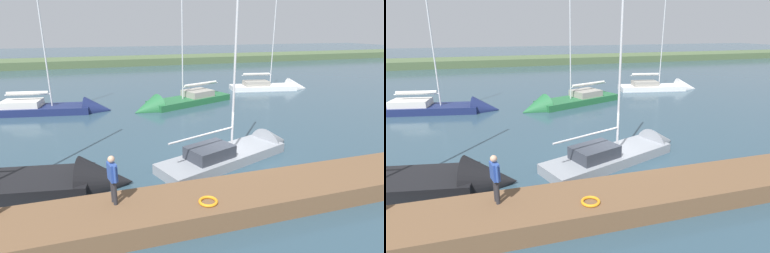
# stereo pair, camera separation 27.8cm
# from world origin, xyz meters

# --- Properties ---
(ground_plane) EXTENTS (200.00, 200.00, 0.00)m
(ground_plane) POSITION_xyz_m (0.00, 0.00, 0.00)
(ground_plane) COLOR #2D4756
(far_shoreline) EXTENTS (180.00, 8.00, 2.40)m
(far_shoreline) POSITION_xyz_m (0.00, -44.57, 0.00)
(far_shoreline) COLOR #4C603D
(far_shoreline) RESTS_ON ground_plane
(dock_pier) EXTENTS (24.92, 2.47, 0.75)m
(dock_pier) POSITION_xyz_m (0.00, 4.36, 0.37)
(dock_pier) COLOR brown
(dock_pier) RESTS_ON ground_plane
(life_ring_buoy) EXTENTS (0.66, 0.66, 0.10)m
(life_ring_buoy) POSITION_xyz_m (2.79, 4.85, 0.80)
(life_ring_buoy) COLOR orange
(life_ring_buoy) RESTS_ON dock_pier
(sailboat_inner_slip) EXTENTS (9.44, 5.63, 10.52)m
(sailboat_inner_slip) POSITION_xyz_m (-0.17, -11.47, 0.13)
(sailboat_inner_slip) COLOR #236638
(sailboat_inner_slip) RESTS_ON ground_plane
(sailboat_mid_channel) EXTENTS (8.54, 4.86, 10.04)m
(sailboat_mid_channel) POSITION_xyz_m (-0.92, -0.07, 0.17)
(sailboat_mid_channel) COLOR gray
(sailboat_mid_channel) RESTS_ON ground_plane
(sailboat_near_dock) EXTENTS (9.83, 3.76, 11.50)m
(sailboat_near_dock) POSITION_xyz_m (9.21, -12.16, 0.16)
(sailboat_near_dock) COLOR navy
(sailboat_near_dock) RESTS_ON ground_plane
(sailboat_behind_pier) EXTENTS (8.62, 3.60, 10.27)m
(sailboat_behind_pier) POSITION_xyz_m (-12.38, -15.52, 0.11)
(sailboat_behind_pier) COLOR white
(sailboat_behind_pier) RESTS_ON ground_plane
(sailboat_outer_mooring) EXTENTS (10.84, 4.03, 12.46)m
(sailboat_outer_mooring) POSITION_xyz_m (9.31, 0.69, 0.22)
(sailboat_outer_mooring) COLOR black
(sailboat_outer_mooring) RESTS_ON ground_plane
(person_on_dock) EXTENTS (0.33, 0.63, 1.71)m
(person_on_dock) POSITION_xyz_m (5.79, 3.94, 1.74)
(person_on_dock) COLOR #28282D
(person_on_dock) RESTS_ON dock_pier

